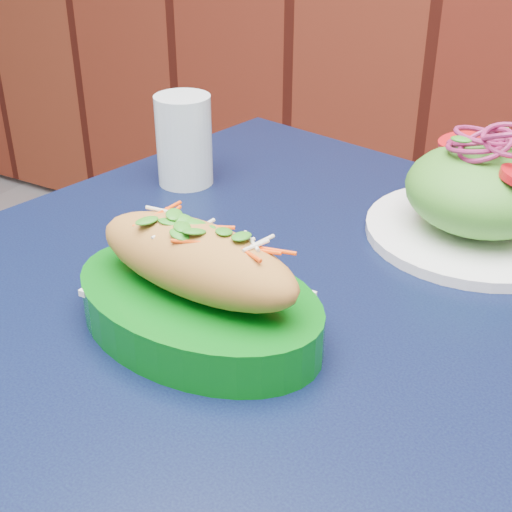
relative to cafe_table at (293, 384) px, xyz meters
The scene contains 4 objects.
cafe_table is the anchor object (origin of this frame).
banh_mi_basket 0.16m from the cafe_table, 131.40° to the right, with size 0.26×0.18×0.11m.
salad_plate 0.29m from the cafe_table, 66.19° to the left, with size 0.24×0.24×0.13m.
water_glass 0.36m from the cafe_table, 143.20° to the left, with size 0.07×0.07×0.11m, color silver.
Camera 1 is at (0.52, 1.22, 1.12)m, focal length 50.00 mm.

